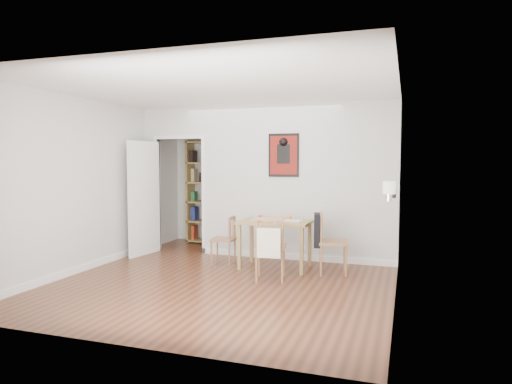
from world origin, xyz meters
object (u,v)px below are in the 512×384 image
(dining_table, at_px, (275,226))
(notebook, at_px, (292,221))
(orange_fruit, at_px, (289,218))
(mantel_lamp, at_px, (389,189))
(ceramic_jar_a, at_px, (393,194))
(chair_left, at_px, (223,240))
(chair_front, at_px, (270,247))
(red_glass, at_px, (260,218))
(ceramic_jar_b, at_px, (389,193))
(fireplace, at_px, (390,239))
(chair_right, at_px, (332,242))
(bookshelf, at_px, (209,193))

(dining_table, height_order, notebook, notebook)
(dining_table, distance_m, orange_fruit, 0.27)
(mantel_lamp, bearing_deg, ceramic_jar_a, 87.03)
(chair_left, bearing_deg, chair_front, -35.20)
(orange_fruit, bearing_deg, ceramic_jar_a, -15.49)
(mantel_lamp, bearing_deg, chair_front, 175.56)
(notebook, relative_size, ceramic_jar_a, 2.72)
(chair_front, bearing_deg, dining_table, 100.71)
(red_glass, relative_size, ceramic_jar_b, 0.91)
(chair_left, height_order, chair_front, chair_front)
(mantel_lamp, bearing_deg, red_glass, 159.81)
(chair_front, distance_m, orange_fruit, 0.91)
(ceramic_jar_a, bearing_deg, fireplace, -96.74)
(chair_front, bearing_deg, ceramic_jar_b, 21.82)
(dining_table, distance_m, fireplace, 1.77)
(dining_table, xyz_separation_m, orange_fruit, (0.18, 0.15, 0.13))
(red_glass, bearing_deg, ceramic_jar_b, 1.16)
(chair_right, bearing_deg, bookshelf, 147.83)
(chair_right, relative_size, mantel_lamp, 3.73)
(orange_fruit, height_order, notebook, orange_fruit)
(chair_left, relative_size, chair_front, 0.86)
(chair_right, bearing_deg, mantel_lamp, -42.08)
(chair_right, bearing_deg, notebook, 170.56)
(dining_table, height_order, fireplace, fireplace)
(notebook, bearing_deg, chair_right, -9.44)
(mantel_lamp, bearing_deg, dining_table, 154.39)
(chair_front, relative_size, bookshelf, 0.44)
(chair_left, xyz_separation_m, chair_right, (1.76, -0.09, 0.09))
(fireplace, height_order, ceramic_jar_a, ceramic_jar_a)
(chair_right, relative_size, red_glass, 10.44)
(dining_table, bearing_deg, chair_front, -79.29)
(bookshelf, distance_m, mantel_lamp, 4.35)
(bookshelf, distance_m, orange_fruit, 2.54)
(dining_table, height_order, chair_front, chair_front)
(bookshelf, bearing_deg, orange_fruit, -36.28)
(dining_table, distance_m, chair_left, 0.91)
(chair_left, bearing_deg, bookshelf, 121.11)
(chair_left, height_order, fireplace, fireplace)
(red_glass, distance_m, ceramic_jar_b, 1.93)
(orange_fruit, xyz_separation_m, mantel_lamp, (1.53, -0.97, 0.54))
(chair_left, xyz_separation_m, mantel_lamp, (2.58, -0.83, 0.92))
(red_glass, distance_m, ceramic_jar_a, 1.99)
(orange_fruit, bearing_deg, chair_right, -18.04)
(dining_table, bearing_deg, red_glass, -150.51)
(chair_front, bearing_deg, chair_right, 39.37)
(chair_left, distance_m, fireplace, 2.63)
(chair_right, distance_m, bookshelf, 3.29)
(dining_table, bearing_deg, orange_fruit, 40.24)
(red_glass, bearing_deg, chair_right, 2.02)
(dining_table, relative_size, ceramic_jar_a, 10.11)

